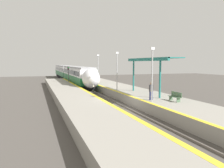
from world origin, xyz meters
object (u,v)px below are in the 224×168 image
lamppost_near (152,71)px  lamppost_mid (117,68)px  railway_signal (68,74)px  lamppost_far (98,67)px  platform_bench (175,96)px  train (70,73)px  person_waiting (151,91)px

lamppost_near → lamppost_mid: bearing=90.0°
railway_signal → lamppost_near: bearing=-80.0°
railway_signal → lamppost_far: 7.39m
railway_signal → platform_bench: bearing=-75.3°
train → lamppost_far: bearing=-82.6°
lamppost_far → lamppost_near: bearing=-90.0°
person_waiting → lamppost_near: size_ratio=0.34×
lamppost_near → lamppost_far: bearing=90.0°
lamppost_far → railway_signal: bearing=126.7°
railway_signal → lamppost_near: lamppost_near is taller
train → lamppost_far: lamppost_far is taller
platform_bench → person_waiting: (-1.88, 1.32, 0.44)m
platform_bench → railway_signal: railway_signal is taller
lamppost_far → platform_bench: bearing=-83.4°
railway_signal → lamppost_mid: size_ratio=0.78×
person_waiting → lamppost_near: 2.17m
train → platform_bench: bearing=-83.0°
lamppost_mid → railway_signal: bearing=106.0°
train → railway_signal: (-2.02, -11.94, 0.20)m
lamppost_mid → lamppost_near: bearing=-90.0°
person_waiting → lamppost_far: size_ratio=0.34×
person_waiting → railway_signal: size_ratio=0.44×
lamppost_mid → lamppost_far: 9.30m
lamppost_mid → lamppost_far: (0.00, 9.30, 0.00)m
train → lamppost_mid: bearing=-85.1°
person_waiting → lamppost_near: lamppost_near is taller
train → lamppost_mid: lamppost_mid is taller
train → lamppost_near: bearing=-86.4°
person_waiting → lamppost_far: (-0.34, 17.87, 2.02)m
platform_bench → train: bearing=97.0°
platform_bench → lamppost_near: 3.37m
lamppost_near → person_waiting: bearing=64.6°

